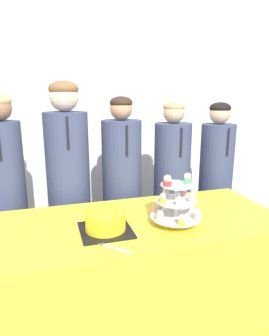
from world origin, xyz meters
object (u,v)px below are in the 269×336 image
object	(u,v)px
student_1	(69,195)
student_4	(215,190)
cake_knife	(105,245)
student_2	(122,197)
student_0	(9,205)
student_3	(171,194)
round_cake	(105,219)
cupcake_stand	(176,203)

from	to	relation	value
student_1	student_4	bearing A→B (deg)	-0.00
cake_knife	student_2	distance (m)	0.91
student_1	student_0	bearing A→B (deg)	-180.00
student_0	student_3	bearing A→B (deg)	0.00
cake_knife	student_3	world-z (taller)	student_3
student_1	student_3	xyz separation A→B (m)	(0.82, -0.00, -0.07)
round_cake	cake_knife	world-z (taller)	round_cake
student_0	student_2	size ratio (longest dim) A/B	1.01
round_cake	student_0	xyz separation A→B (m)	(-0.55, 0.70, -0.12)
student_0	student_2	bearing A→B (deg)	0.00
cake_knife	cupcake_stand	size ratio (longest dim) A/B	0.60
student_3	student_2	bearing A→B (deg)	180.00
student_1	student_2	size ratio (longest dim) A/B	1.07
cake_knife	cupcake_stand	world-z (taller)	cupcake_stand
round_cake	student_3	xyz separation A→B (m)	(0.69, 0.70, -0.16)
cake_knife	cupcake_stand	distance (m)	0.47
round_cake	student_3	size ratio (longest dim) A/B	0.19
student_2	cupcake_stand	bearing A→B (deg)	-80.29
cupcake_stand	student_2	distance (m)	0.76
student_0	student_2	xyz separation A→B (m)	(0.82, 0.00, -0.03)
round_cake	student_3	bearing A→B (deg)	45.56
round_cake	student_4	size ratio (longest dim) A/B	0.19
cupcake_stand	student_1	xyz separation A→B (m)	(-0.53, 0.73, -0.14)
student_2	student_4	size ratio (longest dim) A/B	1.03
cupcake_stand	student_0	size ratio (longest dim) A/B	0.20
cupcake_stand	student_3	size ratio (longest dim) A/B	0.21
cupcake_stand	student_1	bearing A→B (deg)	125.98
cupcake_stand	student_1	distance (m)	0.91
student_2	student_0	bearing A→B (deg)	-180.00
round_cake	cake_knife	size ratio (longest dim) A/B	1.55
student_1	student_3	world-z (taller)	student_1
student_3	student_0	bearing A→B (deg)	-180.00
student_0	student_1	bearing A→B (deg)	0.00
round_cake	student_2	xyz separation A→B (m)	(0.27, 0.70, -0.14)
round_cake	student_1	size ratio (longest dim) A/B	0.17
student_2	student_4	bearing A→B (deg)	-0.00
student_1	cake_knife	bearing A→B (deg)	-83.56
student_2	round_cake	bearing A→B (deg)	-111.06
cake_knife	student_0	world-z (taller)	student_0
student_1	student_4	xyz separation A→B (m)	(1.23, -0.00, -0.08)
round_cake	student_2	bearing A→B (deg)	68.94
cupcake_stand	student_0	bearing A→B (deg)	142.59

